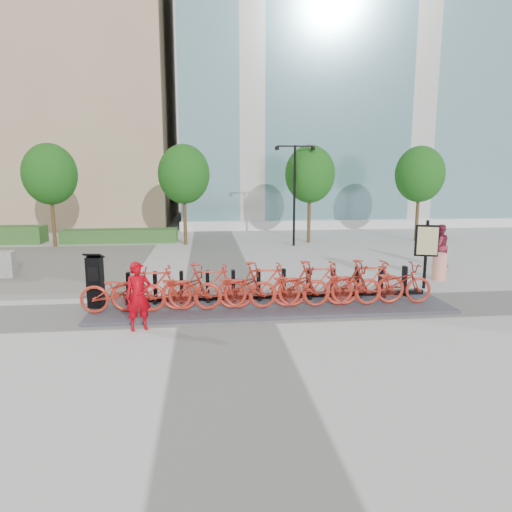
{
  "coord_description": "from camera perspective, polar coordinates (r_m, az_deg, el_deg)",
  "views": [
    {
      "loc": [
        -0.47,
        -11.65,
        3.55
      ],
      "look_at": [
        1.0,
        1.5,
        1.2
      ],
      "focal_mm": 32.0,
      "sensor_mm": 36.0,
      "label": 1
    }
  ],
  "objects": [
    {
      "name": "glass_building",
      "position": [
        41.21,
        15.43,
        21.57
      ],
      "size": [
        32.0,
        16.0,
        24.0
      ],
      "primitive_type": "cube",
      "color": "#376676",
      "rests_on": "ground"
    },
    {
      "name": "worker_red",
      "position": [
        10.87,
        -14.5,
        -4.89
      ],
      "size": [
        0.68,
        0.55,
        1.61
      ],
      "primitive_type": "imported",
      "rotation": [
        0.0,
        0.0,
        0.31
      ],
      "color": "#A3000B",
      "rests_on": "ground"
    },
    {
      "name": "bike_8",
      "position": [
        12.5,
        10.71,
        -3.57
      ],
      "size": [
        2.14,
        0.74,
        1.12
      ],
      "primitive_type": "imported",
      "rotation": [
        0.0,
        0.0,
        1.57
      ],
      "color": "#A7281A",
      "rests_on": "dock_pad"
    },
    {
      "name": "bike_6",
      "position": [
        12.16,
        4.2,
        -3.8
      ],
      "size": [
        2.14,
        0.74,
        1.12
      ],
      "primitive_type": "imported",
      "rotation": [
        0.0,
        0.0,
        1.57
      ],
      "color": "#A7281A",
      "rests_on": "dock_pad"
    },
    {
      "name": "dock_pad",
      "position": [
        12.58,
        1.98,
        -6.14
      ],
      "size": [
        9.6,
        2.4,
        0.08
      ],
      "primitive_type": "cube",
      "color": "#3F3E49",
      "rests_on": "ground"
    },
    {
      "name": "dock_rail_posts",
      "position": [
        12.92,
        1.95,
        -3.56
      ],
      "size": [
        8.02,
        0.5,
        0.85
      ],
      "primitive_type": null,
      "color": "black",
      "rests_on": "dock_pad"
    },
    {
      "name": "bike_3",
      "position": [
        11.95,
        -6.06,
        -3.78
      ],
      "size": [
        2.07,
        0.59,
        1.25
      ],
      "primitive_type": "imported",
      "rotation": [
        0.0,
        0.0,
        1.57
      ],
      "color": "#A7281A",
      "rests_on": "dock_pad"
    },
    {
      "name": "bike_4",
      "position": [
        11.98,
        -2.6,
        -3.99
      ],
      "size": [
        2.14,
        0.74,
        1.12
      ],
      "primitive_type": "imported",
      "rotation": [
        0.0,
        0.0,
        1.57
      ],
      "color": "#A7281A",
      "rests_on": "dock_pad"
    },
    {
      "name": "ground",
      "position": [
        12.19,
        -3.92,
        -6.89
      ],
      "size": [
        120.0,
        120.0,
        0.0
      ],
      "primitive_type": "plane",
      "color": "#ADACAA"
    },
    {
      "name": "pedestrian",
      "position": [
        19.17,
        21.94,
        1.2
      ],
      "size": [
        0.93,
        0.79,
        1.67
      ],
      "primitive_type": "imported",
      "rotation": [
        0.0,
        0.0,
        3.36
      ],
      "color": "maroon",
      "rests_on": "ground"
    },
    {
      "name": "hedge_b",
      "position": [
        25.46,
        -16.59,
        2.44
      ],
      "size": [
        6.0,
        1.2,
        0.7
      ],
      "primitive_type": "cube",
      "color": "#23401C",
      "rests_on": "ground"
    },
    {
      "name": "tree_1",
      "position": [
        23.67,
        -9.02,
        10.05
      ],
      "size": [
        2.6,
        2.6,
        5.1
      ],
      "color": "#493119",
      "rests_on": "ground"
    },
    {
      "name": "tree_2",
      "position": [
        24.28,
        6.75,
        10.1
      ],
      "size": [
        2.6,
        2.6,
        5.1
      ],
      "color": "#493119",
      "rests_on": "ground"
    },
    {
      "name": "bike_9",
      "position": [
        12.71,
        13.83,
        -3.17
      ],
      "size": [
        2.07,
        0.59,
        1.25
      ],
      "primitive_type": "imported",
      "rotation": [
        0.0,
        0.0,
        1.57
      ],
      "color": "#A7281A",
      "rests_on": "dock_pad"
    },
    {
      "name": "tree_3",
      "position": [
        26.29,
        19.78,
        9.58
      ],
      "size": [
        2.6,
        2.6,
        5.1
      ],
      "color": "#493119",
      "rests_on": "ground"
    },
    {
      "name": "bike_5",
      "position": [
        12.04,
        0.82,
        -3.62
      ],
      "size": [
        2.07,
        0.59,
        1.25
      ],
      "primitive_type": "imported",
      "rotation": [
        0.0,
        0.0,
        1.57
      ],
      "color": "#A7281A",
      "rests_on": "dock_pad"
    },
    {
      "name": "map_sign",
      "position": [
        15.23,
        20.54,
        1.46
      ],
      "size": [
        0.7,
        0.33,
        2.17
      ],
      "rotation": [
        0.0,
        0.0,
        -0.33
      ],
      "color": "black",
      "rests_on": "ground"
    },
    {
      "name": "bike_7",
      "position": [
        12.3,
        7.51,
        -3.41
      ],
      "size": [
        2.07,
        0.59,
        1.25
      ],
      "primitive_type": "imported",
      "rotation": [
        0.0,
        0.0,
        1.57
      ],
      "color": "#A7281A",
      "rests_on": "dock_pad"
    },
    {
      "name": "bike_10",
      "position": [
        12.99,
        16.81,
        -3.31
      ],
      "size": [
        2.14,
        0.74,
        1.12
      ],
      "primitive_type": "imported",
      "rotation": [
        0.0,
        0.0,
        1.57
      ],
      "color": "#A7281A",
      "rests_on": "dock_pad"
    },
    {
      "name": "tree_0",
      "position": [
        24.82,
        -24.38,
        9.29
      ],
      "size": [
        2.6,
        2.6,
        5.1
      ],
      "color": "#493119",
      "rests_on": "ground"
    },
    {
      "name": "bike_0",
      "position": [
        12.15,
        -16.32,
        -4.2
      ],
      "size": [
        2.14,
        0.74,
        1.12
      ],
      "primitive_type": "imported",
      "rotation": [
        0.0,
        0.0,
        1.57
      ],
      "color": "#A7281A",
      "rests_on": "dock_pad"
    },
    {
      "name": "streetlamp",
      "position": [
        23.09,
        4.84,
        9.01
      ],
      "size": [
        2.0,
        0.2,
        5.0
      ],
      "color": "black",
      "rests_on": "ground"
    },
    {
      "name": "kiosk",
      "position": [
        12.79,
        -19.45,
        -2.99
      ],
      "size": [
        0.5,
        0.44,
        1.48
      ],
      "rotation": [
        0.0,
        0.0,
        -0.14
      ],
      "color": "black",
      "rests_on": "dock_pad"
    },
    {
      "name": "construction_barrel",
      "position": [
        16.86,
        21.94,
        -1.23
      ],
      "size": [
        0.59,
        0.59,
        0.92
      ],
      "primitive_type": "cylinder",
      "rotation": [
        0.0,
        0.0,
        0.27
      ],
      "color": "#E84518",
      "rests_on": "ground"
    },
    {
      "name": "bike_2",
      "position": [
        11.98,
        -9.51,
        -4.13
      ],
      "size": [
        2.14,
        0.74,
        1.12
      ],
      "primitive_type": "imported",
      "rotation": [
        0.0,
        0.0,
        1.57
      ],
      "color": "#A7281A",
      "rests_on": "dock_pad"
    },
    {
      "name": "bike_1",
      "position": [
        12.03,
        -12.95,
        -3.89
      ],
      "size": [
        2.07,
        0.59,
        1.25
      ],
      "primitive_type": "imported",
      "rotation": [
        0.0,
        0.0,
        1.57
      ],
      "color": "#A7281A",
      "rests_on": "dock_pad"
    }
  ]
}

